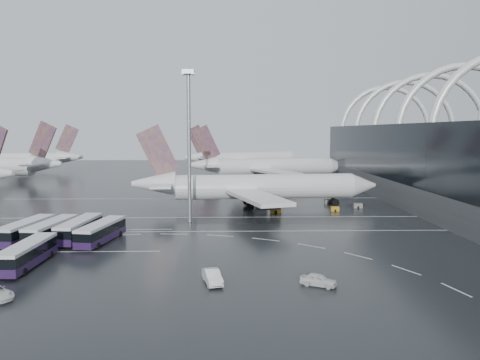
{
  "coord_description": "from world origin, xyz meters",
  "views": [
    {
      "loc": [
        0.59,
        -86.04,
        18.28
      ],
      "look_at": [
        3.16,
        21.21,
        7.0
      ],
      "focal_mm": 35.0,
      "sensor_mm": 36.0,
      "label": 1
    }
  ],
  "objects_px": {
    "bus_row_far_b": "(28,253)",
    "gse_cart_belly_a": "(335,209)",
    "van_curve_c": "(212,277)",
    "airliner_main": "(253,187)",
    "gse_cart_belly_b": "(329,201)",
    "bus_row_near_b": "(51,230)",
    "bus_row_near_a": "(27,230)",
    "gse_cart_belly_e": "(273,201)",
    "bus_row_near_c": "(79,229)",
    "airliner_gate_c": "(244,159)",
    "airliner_gate_b": "(267,167)",
    "gse_cart_belly_d": "(358,206)",
    "bus_row_near_d": "(101,231)",
    "van_curve_b": "(318,280)",
    "jet_remote_far": "(28,160)",
    "gse_cart_belly_c": "(276,210)",
    "floodlight_mast": "(189,127)"
  },
  "relations": [
    {
      "from": "jet_remote_far",
      "to": "bus_row_near_c",
      "type": "bearing_deg",
      "value": 110.64
    },
    {
      "from": "van_curve_b",
      "to": "gse_cart_belly_b",
      "type": "height_order",
      "value": "van_curve_b"
    },
    {
      "from": "gse_cart_belly_b",
      "to": "gse_cart_belly_a",
      "type": "bearing_deg",
      "value": -95.38
    },
    {
      "from": "bus_row_near_a",
      "to": "gse_cart_belly_d",
      "type": "distance_m",
      "value": 72.06
    },
    {
      "from": "floodlight_mast",
      "to": "airliner_gate_b",
      "type": "bearing_deg",
      "value": 73.93
    },
    {
      "from": "bus_row_near_d",
      "to": "floodlight_mast",
      "type": "height_order",
      "value": "floodlight_mast"
    },
    {
      "from": "bus_row_near_b",
      "to": "gse_cart_belly_c",
      "type": "height_order",
      "value": "bus_row_near_b"
    },
    {
      "from": "bus_row_near_a",
      "to": "bus_row_near_c",
      "type": "height_order",
      "value": "bus_row_near_a"
    },
    {
      "from": "bus_row_far_b",
      "to": "gse_cart_belly_e",
      "type": "distance_m",
      "value": 66.13
    },
    {
      "from": "bus_row_near_c",
      "to": "van_curve_c",
      "type": "relative_size",
      "value": 2.75
    },
    {
      "from": "airliner_gate_c",
      "to": "bus_row_near_c",
      "type": "bearing_deg",
      "value": -125.26
    },
    {
      "from": "van_curve_c",
      "to": "bus_row_near_b",
      "type": "bearing_deg",
      "value": 127.44
    },
    {
      "from": "jet_remote_far",
      "to": "gse_cart_belly_c",
      "type": "bearing_deg",
      "value": 127.91
    },
    {
      "from": "bus_row_near_b",
      "to": "bus_row_far_b",
      "type": "relative_size",
      "value": 1.05
    },
    {
      "from": "airliner_main",
      "to": "bus_row_near_d",
      "type": "height_order",
      "value": "airliner_main"
    },
    {
      "from": "gse_cart_belly_d",
      "to": "van_curve_c",
      "type": "bearing_deg",
      "value": -120.88
    },
    {
      "from": "bus_row_near_b",
      "to": "van_curve_b",
      "type": "relative_size",
      "value": 3.2
    },
    {
      "from": "airliner_gate_b",
      "to": "gse_cart_belly_d",
      "type": "height_order",
      "value": "airliner_gate_b"
    },
    {
      "from": "bus_row_near_a",
      "to": "bus_row_near_d",
      "type": "xyz_separation_m",
      "value": [
        12.63,
        -1.08,
        -0.05
      ]
    },
    {
      "from": "bus_row_near_c",
      "to": "gse_cart_belly_b",
      "type": "bearing_deg",
      "value": -47.99
    },
    {
      "from": "airliner_gate_c",
      "to": "gse_cart_belly_a",
      "type": "xyz_separation_m",
      "value": [
        17.35,
        -110.61,
        -4.76
      ]
    },
    {
      "from": "bus_row_near_a",
      "to": "gse_cart_belly_e",
      "type": "height_order",
      "value": "bus_row_near_a"
    },
    {
      "from": "airliner_gate_b",
      "to": "gse_cart_belly_a",
      "type": "distance_m",
      "value": 64.7
    },
    {
      "from": "bus_row_near_b",
      "to": "bus_row_near_d",
      "type": "relative_size",
      "value": 1.01
    },
    {
      "from": "bus_row_far_b",
      "to": "gse_cart_belly_a",
      "type": "bearing_deg",
      "value": -49.08
    },
    {
      "from": "jet_remote_far",
      "to": "van_curve_c",
      "type": "relative_size",
      "value": 9.72
    },
    {
      "from": "airliner_gate_c",
      "to": "van_curve_b",
      "type": "distance_m",
      "value": 162.45
    },
    {
      "from": "gse_cart_belly_b",
      "to": "bus_row_far_b",
      "type": "bearing_deg",
      "value": -134.4
    },
    {
      "from": "bus_row_far_b",
      "to": "jet_remote_far",
      "type": "bearing_deg",
      "value": 24.08
    },
    {
      "from": "van_curve_c",
      "to": "airliner_main",
      "type": "bearing_deg",
      "value": 68.58
    },
    {
      "from": "bus_row_near_a",
      "to": "bus_row_far_b",
      "type": "relative_size",
      "value": 1.06
    },
    {
      "from": "airliner_gate_c",
      "to": "bus_row_near_b",
      "type": "height_order",
      "value": "airliner_gate_c"
    },
    {
      "from": "airliner_gate_c",
      "to": "gse_cart_belly_b",
      "type": "distance_m",
      "value": 101.46
    },
    {
      "from": "bus_row_near_a",
      "to": "bus_row_near_b",
      "type": "xyz_separation_m",
      "value": [
        4.1,
        -0.06,
        -0.02
      ]
    },
    {
      "from": "airliner_main",
      "to": "bus_row_near_d",
      "type": "relative_size",
      "value": 4.27
    },
    {
      "from": "bus_row_near_d",
      "to": "gse_cart_belly_e",
      "type": "height_order",
      "value": "bus_row_near_d"
    },
    {
      "from": "jet_remote_far",
      "to": "bus_row_far_b",
      "type": "relative_size",
      "value": 3.71
    },
    {
      "from": "bus_row_far_b",
      "to": "gse_cart_belly_a",
      "type": "height_order",
      "value": "bus_row_far_b"
    },
    {
      "from": "airliner_gate_c",
      "to": "gse_cart_belly_d",
      "type": "distance_m",
      "value": 109.04
    },
    {
      "from": "bus_row_near_a",
      "to": "gse_cart_belly_d",
      "type": "relative_size",
      "value": 6.83
    },
    {
      "from": "jet_remote_far",
      "to": "bus_row_near_a",
      "type": "relative_size",
      "value": 3.5
    },
    {
      "from": "bus_row_far_b",
      "to": "bus_row_near_d",
      "type": "bearing_deg",
      "value": -23.24
    },
    {
      "from": "jet_remote_far",
      "to": "bus_row_far_b",
      "type": "xyz_separation_m",
      "value": [
        61.77,
        -146.77,
        -3.74
      ]
    },
    {
      "from": "bus_row_near_d",
      "to": "airliner_gate_c",
      "type": "bearing_deg",
      "value": -1.23
    },
    {
      "from": "bus_row_far_b",
      "to": "gse_cart_belly_e",
      "type": "xyz_separation_m",
      "value": [
        38.25,
        53.94,
        -1.15
      ]
    },
    {
      "from": "bus_row_near_d",
      "to": "floodlight_mast",
      "type": "bearing_deg",
      "value": -27.13
    },
    {
      "from": "gse_cart_belly_b",
      "to": "gse_cart_belly_e",
      "type": "distance_m",
      "value": 14.29
    },
    {
      "from": "airliner_gate_c",
      "to": "bus_row_near_d",
      "type": "distance_m",
      "value": 142.51
    },
    {
      "from": "airliner_main",
      "to": "gse_cart_belly_c",
      "type": "bearing_deg",
      "value": -58.21
    },
    {
      "from": "jet_remote_far",
      "to": "gse_cart_belly_c",
      "type": "distance_m",
      "value": 145.4
    }
  ]
}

